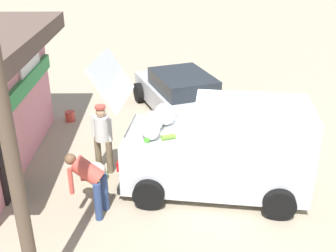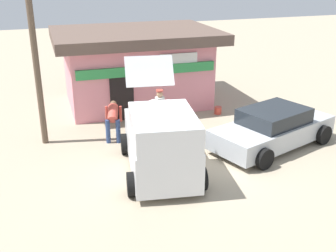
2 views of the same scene
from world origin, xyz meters
name	(u,v)px [view 1 (image 1 of 2)]	position (x,y,z in m)	size (l,w,h in m)	color
ground_plane	(200,158)	(0.00, 0.00, 0.00)	(60.00, 60.00, 0.00)	tan
delivery_van	(222,148)	(-1.33, -0.30, 0.99)	(2.59, 4.59, 2.87)	silver
parked_sedan	(183,96)	(2.73, 0.26, 0.61)	(4.70, 3.14, 1.30)	#B2B7BC
vendor_standing	(102,134)	(-0.50, 2.32, 0.95)	(0.47, 0.49, 1.66)	#726047
customer_bending	(89,178)	(-2.13, 2.40, 0.81)	(0.65, 0.81, 1.29)	navy
unloaded_banana_pile	(93,171)	(-0.84, 2.55, 0.18)	(0.82, 0.72, 0.40)	silver
paint_bucket	(70,116)	(2.36, 3.64, 0.15)	(0.29, 0.29, 0.30)	#BF3F33
utility_pole	(9,145)	(-4.37, 2.94, 2.74)	(0.20, 0.20, 5.49)	brown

